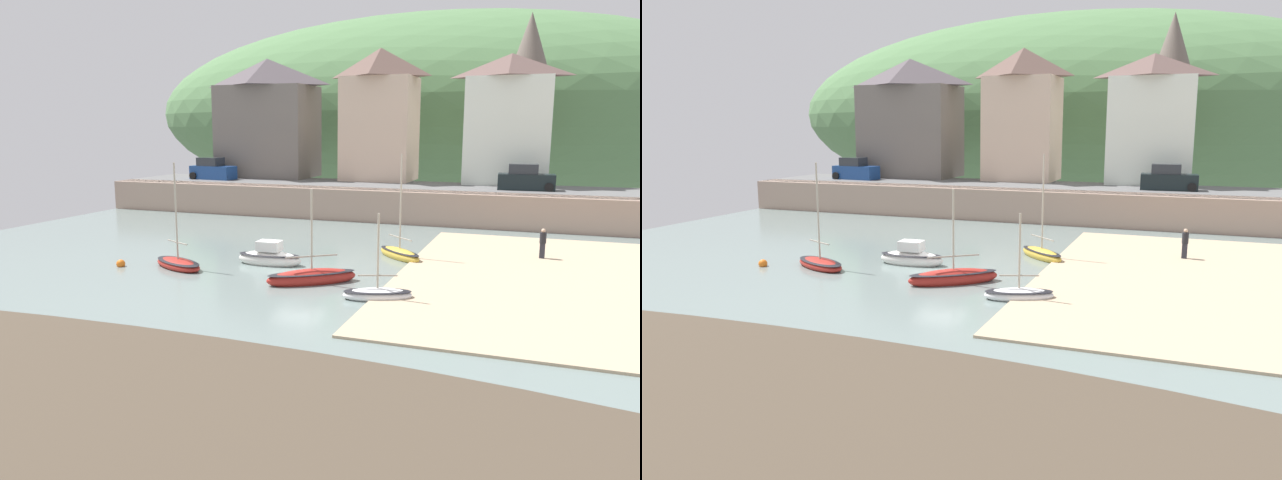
# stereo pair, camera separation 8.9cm
# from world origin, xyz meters

# --- Properties ---
(ground) EXTENTS (48.00, 41.00, 0.61)m
(ground) POSITION_xyz_m (1.40, -9.56, 0.16)
(ground) COLOR slate
(quay_seawall) EXTENTS (48.00, 9.40, 2.40)m
(quay_seawall) POSITION_xyz_m (0.00, 17.50, 1.36)
(quay_seawall) COLOR tan
(quay_seawall) RESTS_ON ground
(hillside_backdrop) EXTENTS (80.00, 44.00, 25.13)m
(hillside_backdrop) POSITION_xyz_m (-2.87, 55.20, 8.80)
(hillside_backdrop) COLOR #537D4C
(hillside_backdrop) RESTS_ON ground
(waterfront_building_left) EXTENTS (8.86, 6.20, 10.87)m
(waterfront_building_left) POSITION_xyz_m (-13.54, 25.20, 7.92)
(waterfront_building_left) COLOR #6B645D
(waterfront_building_left) RESTS_ON ground
(waterfront_building_centre) EXTENTS (6.36, 5.49, 11.38)m
(waterfront_building_centre) POSITION_xyz_m (-2.68, 25.20, 8.19)
(waterfront_building_centre) COLOR beige
(waterfront_building_centre) RESTS_ON ground
(waterfront_building_right) EXTENTS (6.98, 4.83, 10.49)m
(waterfront_building_right) POSITION_xyz_m (8.20, 25.20, 7.73)
(waterfront_building_right) COLOR white
(waterfront_building_right) RESTS_ON ground
(church_with_spire) EXTENTS (3.00, 3.00, 14.25)m
(church_with_spire) POSITION_xyz_m (9.38, 29.20, 9.75)
(church_with_spire) COLOR tan
(church_with_spire) RESTS_ON ground
(sailboat_white_hull) EXTENTS (3.77, 2.76, 5.49)m
(sailboat_white_hull) POSITION_xyz_m (-5.88, -1.85, 0.23)
(sailboat_white_hull) COLOR #A6261E
(sailboat_white_hull) RESTS_ON ground
(sailboat_tall_mast) EXTENTS (3.53, 1.41, 1.46)m
(sailboat_tall_mast) POSITION_xyz_m (-1.84, 0.51, 0.36)
(sailboat_tall_mast) COLOR silver
(sailboat_tall_mast) RESTS_ON ground
(dinghy_open_wooden) EXTENTS (4.09, 3.53, 4.55)m
(dinghy_open_wooden) POSITION_xyz_m (1.65, -2.33, 0.28)
(dinghy_open_wooden) COLOR #A6241D
(dinghy_open_wooden) RESTS_ON ground
(motorboat_with_cabin) EXTENTS (3.22, 3.10, 5.84)m
(motorboat_with_cabin) POSITION_xyz_m (4.19, 4.38, 0.27)
(motorboat_with_cabin) COLOR gold
(motorboat_with_cabin) RESTS_ON ground
(sailboat_blue_trim) EXTENTS (3.12, 2.02, 3.76)m
(sailboat_blue_trim) POSITION_xyz_m (5.18, -3.84, 0.22)
(sailboat_blue_trim) COLOR white
(sailboat_blue_trim) RESTS_ON ground
(parked_car_near_slipway) EXTENTS (4.26, 2.12, 1.95)m
(parked_car_near_slipway) POSITION_xyz_m (-17.02, 20.70, 3.20)
(parked_car_near_slipway) COLOR navy
(parked_car_near_slipway) RESTS_ON ground
(parked_car_by_wall) EXTENTS (4.18, 1.91, 1.95)m
(parked_car_by_wall) POSITION_xyz_m (9.93, 20.70, 3.20)
(parked_car_by_wall) COLOR black
(parked_car_by_wall) RESTS_ON ground
(person_on_slipway) EXTENTS (0.34, 0.34, 1.62)m
(person_on_slipway) POSITION_xyz_m (11.50, 6.66, 0.98)
(person_on_slipway) COLOR #282833
(person_on_slipway) RESTS_ON ground
(mooring_buoy) EXTENTS (0.45, 0.45, 0.45)m
(mooring_buoy) POSITION_xyz_m (-8.83, -2.63, 0.14)
(mooring_buoy) COLOR orange
(mooring_buoy) RESTS_ON ground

